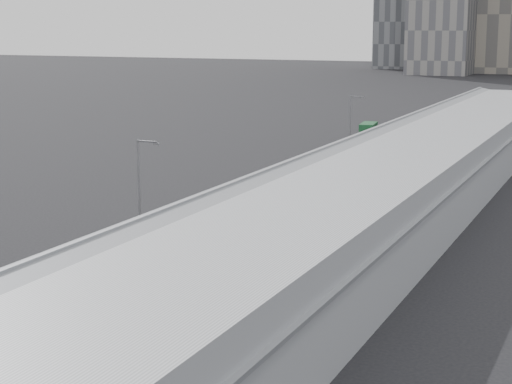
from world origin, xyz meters
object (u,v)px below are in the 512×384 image
Objects in this scene: street_lamp_near at (141,186)px; bus_8 at (432,128)px; bus_1 at (60,310)px; bus_10 at (462,112)px; bus_3 at (247,214)px; bus_5 at (353,168)px; bus_4 at (310,188)px; bus_6 at (377,153)px; bus_2 at (149,260)px; bus_9 at (448,120)px; bus_7 at (413,138)px; shipping_container at (368,131)px; suv at (421,122)px; street_lamp_far at (352,120)px.

bus_8 is at bearing 85.34° from street_lamp_near.
bus_1 is 21.17m from street_lamp_near.
bus_3 is at bearing -91.44° from bus_10.
street_lamp_near reaches higher than bus_5.
bus_6 is (-0.89, 27.34, -0.18)m from bus_4.
bus_6 is at bearing 92.09° from bus_2.
bus_8 reaches higher than bus_2.
bus_3 is 0.94× the size of bus_8.
bus_9 is at bearing 88.23° from bus_5.
bus_1 is 68.30m from bus_6.
bus_5 is at bearing -94.34° from bus_7.
shipping_container is at bearing 94.64° from bus_3.
bus_5 is (-0.19, 14.82, -0.21)m from bus_4.
bus_5 is 2.28× the size of shipping_container.
suv is (-5.48, 15.89, -0.95)m from bus_8.
street_lamp_near is at bearing -102.30° from bus_5.
bus_10 is (0.07, 98.17, 0.01)m from bus_3.
bus_9 is 91.89m from street_lamp_near.
shipping_container is at bearing 98.67° from street_lamp_far.
bus_6 is (-0.95, 68.29, -0.19)m from bus_1.
bus_6 is at bearing 87.05° from bus_1.
bus_10 is 2.38× the size of shipping_container.
bus_7 is at bearing -54.81° from suv.
bus_1 reaches higher than bus_2.
bus_4 is 2.78× the size of suv.
bus_6 is 45.34m from suv.
bus_7 is at bearing 91.45° from bus_2.
bus_10 reaches higher than shipping_container.
bus_7 is (0.85, 15.57, 0.14)m from bus_6.
bus_4 is 1.03× the size of bus_7.
bus_8 is (0.71, 69.44, 0.10)m from bus_3.
shipping_container reaches higher than suv.
street_lamp_near is (-5.70, -106.40, 3.52)m from bus_10.
bus_4 is 1.59× the size of street_lamp_near.
bus_10 is (-0.90, 85.25, -0.14)m from bus_4.
bus_8 is (-0.08, 41.70, 0.16)m from bus_5.
bus_1 reaches higher than suv.
bus_9 is (-0.33, 13.95, -0.14)m from bus_8.
suv is (-5.15, 1.94, -0.82)m from bus_9.
suv is at bearing 110.05° from bus_8.
bus_9 is at bearing 80.72° from street_lamp_far.
bus_6 is 15.59m from bus_7.
bus_10 is (-0.63, 28.73, -0.09)m from bus_8.
bus_4 is at bearing -79.10° from street_lamp_far.
bus_1 reaches higher than bus_6.
bus_1 reaches higher than bus_3.
bus_6 is at bearing -97.16° from bus_7.
bus_5 is at bearing 91.13° from bus_2.
street_lamp_far reaches higher than bus_4.
bus_4 is at bearing -61.24° from suv.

